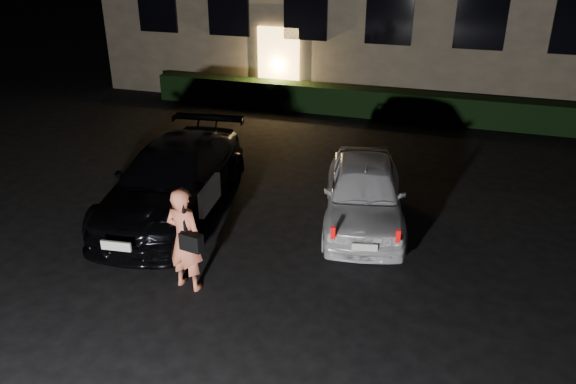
% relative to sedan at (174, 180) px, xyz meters
% --- Properties ---
extents(ground, '(80.00, 80.00, 0.00)m').
position_rel_sedan_xyz_m(ground, '(2.95, -2.66, -0.71)').
color(ground, black).
rests_on(ground, ground).
extents(hedge, '(15.00, 0.70, 0.85)m').
position_rel_sedan_xyz_m(hedge, '(2.95, 7.84, -0.28)').
color(hedge, black).
rests_on(hedge, ground).
extents(sedan, '(2.53, 5.10, 1.42)m').
position_rel_sedan_xyz_m(sedan, '(0.00, 0.00, 0.00)').
color(sedan, black).
rests_on(sedan, ground).
extents(hatch, '(2.23, 3.99, 1.28)m').
position_rel_sedan_xyz_m(hatch, '(3.74, 0.72, -0.07)').
color(hatch, white).
rests_on(hatch, ground).
extents(man, '(0.74, 0.52, 1.76)m').
position_rel_sedan_xyz_m(man, '(1.48, -2.37, 0.17)').
color(man, '#EC7654').
rests_on(man, ground).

